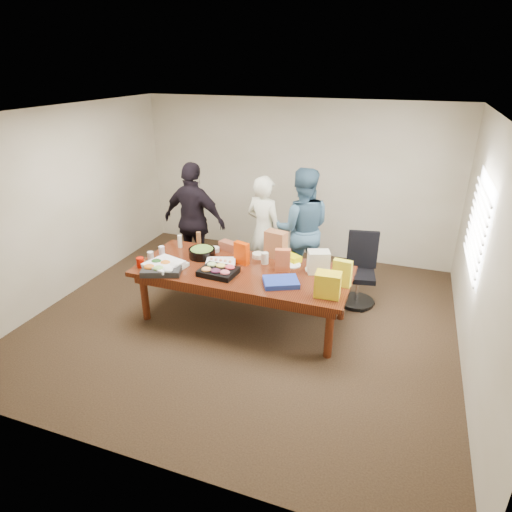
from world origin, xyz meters
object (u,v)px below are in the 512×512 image
at_px(office_chair, 359,272).
at_px(salad_bowl, 202,253).
at_px(person_center, 264,231).
at_px(sheet_cake, 221,263).
at_px(person_right, 301,229).
at_px(conference_table, 243,294).

height_order(office_chair, salad_bowl, office_chair).
distance_m(person_center, sheet_cake, 1.17).
bearing_deg(office_chair, sheet_cake, -162.09).
distance_m(office_chair, person_right, 1.08).
bearing_deg(conference_table, office_chair, 33.49).
xyz_separation_m(conference_table, salad_bowl, (-0.68, 0.18, 0.43)).
relative_size(conference_table, office_chair, 2.76).
height_order(conference_table, sheet_cake, sheet_cake).
height_order(person_center, salad_bowl, person_center).
bearing_deg(person_center, salad_bowl, 77.92).
height_order(conference_table, salad_bowl, salad_bowl).
height_order(conference_table, person_right, person_right).
distance_m(sheet_cake, salad_bowl, 0.40).
xyz_separation_m(office_chair, person_right, (-0.94, 0.32, 0.42)).
bearing_deg(salad_bowl, office_chair, 19.81).
distance_m(office_chair, person_center, 1.55).
distance_m(conference_table, office_chair, 1.68).
relative_size(person_right, salad_bowl, 5.03).
relative_size(person_center, sheet_cake, 4.47).
bearing_deg(office_chair, person_center, 161.05).
bearing_deg(person_right, office_chair, 144.80).
bearing_deg(person_right, conference_table, 53.57).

